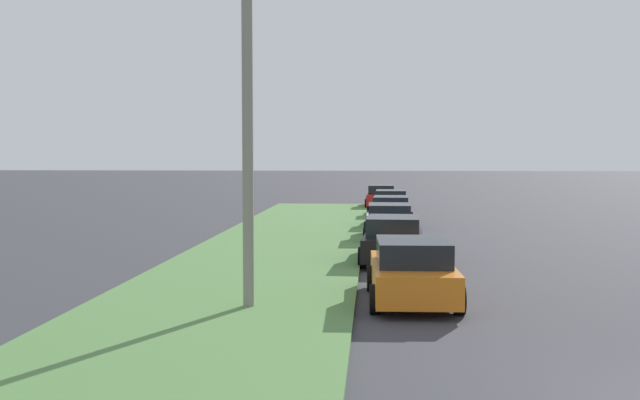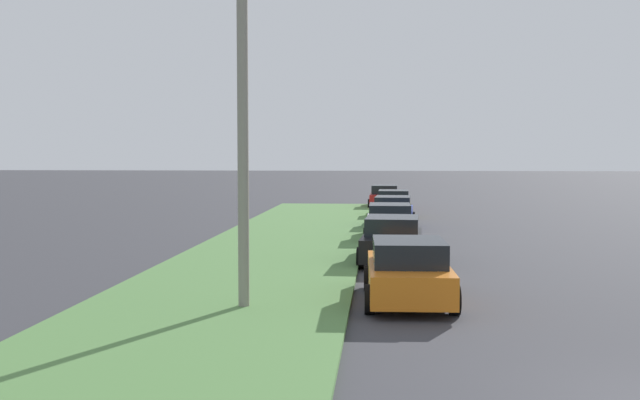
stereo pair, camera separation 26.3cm
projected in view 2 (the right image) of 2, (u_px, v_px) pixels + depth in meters
name	position (u px, v px, depth m)	size (l,w,h in m)	color
grass_median	(246.00, 278.00, 20.28)	(60.00, 6.00, 0.12)	#517F42
parked_car_orange	(408.00, 272.00, 17.14)	(4.35, 2.11, 1.47)	orange
parked_car_black	(393.00, 240.00, 23.49)	(4.40, 2.21, 1.47)	black
parked_car_silver	(390.00, 223.00, 29.47)	(4.30, 2.02, 1.47)	#B2B5BA
parked_car_blue	(393.00, 212.00, 34.92)	(4.39, 2.20, 1.47)	#23389E
parked_car_yellow	(393.00, 204.00, 40.99)	(4.33, 2.08, 1.47)	gold
parked_car_red	(384.00, 197.00, 47.77)	(4.33, 2.08, 1.47)	red
streetlight	(259.00, 109.00, 15.98)	(0.70, 2.87, 7.50)	gray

